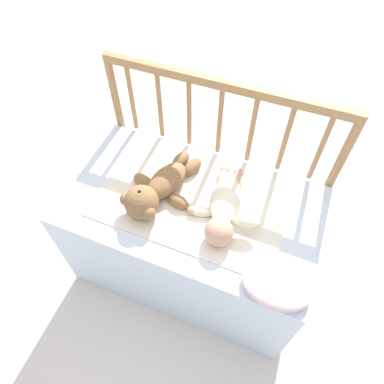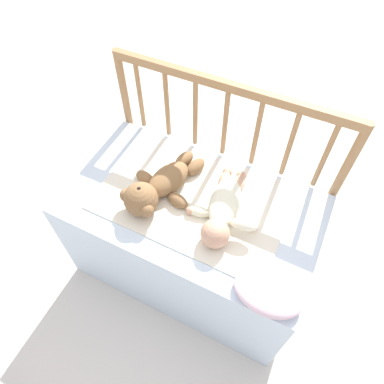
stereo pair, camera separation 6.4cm
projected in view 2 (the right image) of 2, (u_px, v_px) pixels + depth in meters
The scene contains 7 objects.
ground_plane at pixel (191, 263), 1.83m from camera, with size 12.00×12.00×0.00m, color silver.
crib_mattress at pixel (191, 237), 1.61m from camera, with size 1.05×0.60×0.55m.
crib_rail at pixel (224, 139), 1.50m from camera, with size 1.05×0.04×0.92m.
blanket at pixel (195, 197), 1.40m from camera, with size 0.76×0.50×0.01m.
teddy_bear at pixel (158, 187), 1.37m from camera, with size 0.28×0.42×0.14m.
baby at pixel (223, 209), 1.32m from camera, with size 0.29×0.40×0.11m.
small_pillow at pixel (268, 292), 1.13m from camera, with size 0.24×0.17×0.06m.
Camera 2 is at (0.37, -0.72, 1.68)m, focal length 32.00 mm.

